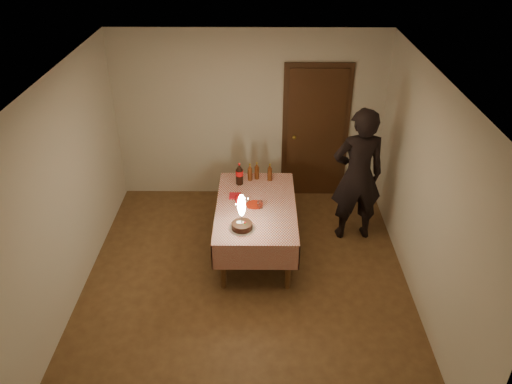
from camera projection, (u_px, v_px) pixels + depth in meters
ground at (246, 284)px, 6.17m from camera, size 4.00×4.50×0.01m
room_shell at (248, 163)px, 5.39m from camera, size 4.04×4.54×2.62m
dining_table at (256, 212)px, 6.45m from camera, size 1.02×1.72×0.72m
birthday_cake at (242, 219)px, 5.88m from camera, size 0.31×0.31×0.47m
red_plate at (254, 205)px, 6.40m from camera, size 0.22×0.22×0.01m
red_cup at (238, 199)px, 6.43m from camera, size 0.08×0.08×0.10m
clear_cup at (260, 204)px, 6.33m from camera, size 0.07×0.07×0.09m
napkin_stack at (235, 196)px, 6.57m from camera, size 0.15×0.15×0.02m
cola_bottle at (239, 174)px, 6.79m from camera, size 0.10×0.10×0.32m
amber_bottle_left at (250, 173)px, 6.90m from camera, size 0.06×0.06×0.25m
amber_bottle_right at (270, 173)px, 6.90m from camera, size 0.06×0.06×0.25m
amber_bottle_mid at (257, 171)px, 6.93m from camera, size 0.06×0.06×0.25m
photographer at (358, 176)px, 6.59m from camera, size 0.74×0.52×1.90m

